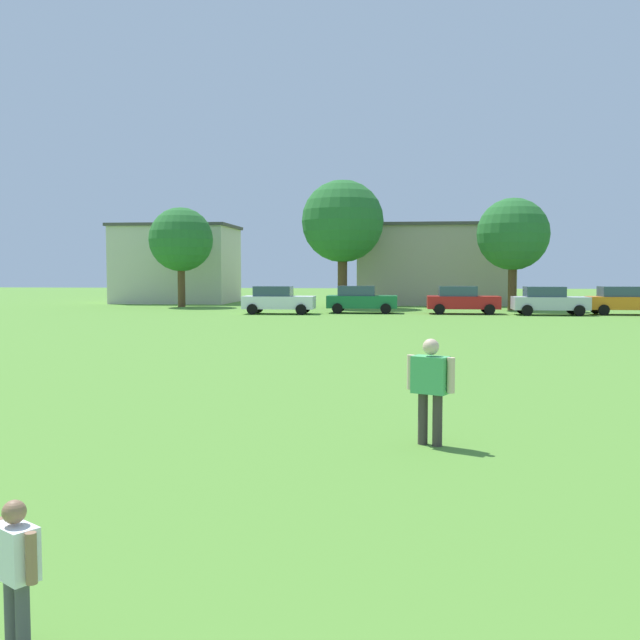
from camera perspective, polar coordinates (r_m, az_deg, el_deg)
name	(u,v)px	position (r m, az deg, el deg)	size (l,w,h in m)	color
ground_plane	(383,335)	(29.75, 4.92, -1.18)	(160.00, 160.00, 0.00)	#568C33
child_kite_flyer	(16,562)	(5.61, -22.62, -17.02)	(0.43, 0.35, 1.05)	#4C4C51
adult_bystander	(430,382)	(11.01, 8.60, -4.81)	(0.69, 0.49, 1.60)	#3F3833
parked_car_white_0	(278,300)	(44.24, -3.33, 1.58)	(4.30, 2.02, 1.68)	white
parked_car_green_1	(361,299)	(45.12, 3.20, 1.63)	(4.30, 2.02, 1.68)	#196B38
parked_car_red_2	(462,300)	(45.00, 10.98, 1.56)	(4.30, 2.02, 1.68)	red
parked_car_silver_3	(549,301)	(45.06, 17.38, 1.46)	(4.30, 2.02, 1.68)	silver
parked_car_orange_4	(624,300)	(46.93, 22.59, 1.42)	(4.30, 2.02, 1.68)	orange
tree_far_left	(181,240)	(53.79, -10.78, 6.15)	(4.59, 4.59, 7.15)	brown
tree_left	(343,222)	(51.47, 1.77, 7.66)	(5.73, 5.73, 8.93)	brown
tree_center_left	(513,234)	(49.97, 14.81, 6.46)	(4.74, 4.74, 7.38)	brown
house_left	(433,264)	(58.81, 8.81, 4.30)	(12.12, 9.08, 6.20)	tan
house_right	(177,264)	(61.46, -11.07, 4.32)	(9.52, 7.41, 6.34)	beige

